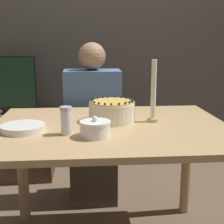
# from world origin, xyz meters

# --- Properties ---
(wall_behind) EXTENTS (8.00, 0.05, 2.60)m
(wall_behind) POSITION_xyz_m (0.00, 1.40, 1.30)
(wall_behind) COLOR #4C4742
(wall_behind) RESTS_ON ground_plane
(dining_table) EXTENTS (1.23, 0.92, 0.75)m
(dining_table) POSITION_xyz_m (0.00, 0.00, 0.63)
(dining_table) COLOR tan
(dining_table) RESTS_ON ground_plane
(cake) EXTENTS (0.25, 0.25, 0.12)m
(cake) POSITION_xyz_m (0.01, 0.08, 0.81)
(cake) COLOR #EFE5CC
(cake) RESTS_ON dining_table
(sugar_bowl) EXTENTS (0.14, 0.14, 0.10)m
(sugar_bowl) POSITION_xyz_m (-0.09, -0.19, 0.79)
(sugar_bowl) COLOR white
(sugar_bowl) RESTS_ON dining_table
(sugar_shaker) EXTENTS (0.06, 0.06, 0.13)m
(sugar_shaker) POSITION_xyz_m (-0.22, -0.14, 0.82)
(sugar_shaker) COLOR white
(sugar_shaker) RESTS_ON dining_table
(plate_stack) EXTENTS (0.21, 0.21, 0.03)m
(plate_stack) POSITION_xyz_m (-0.43, -0.07, 0.77)
(plate_stack) COLOR white
(plate_stack) RESTS_ON dining_table
(candle) EXTENTS (0.06, 0.06, 0.33)m
(candle) POSITION_xyz_m (0.23, 0.06, 0.89)
(candle) COLOR tan
(candle) RESTS_ON dining_table
(person_man_blue_shirt) EXTENTS (0.40, 0.34, 1.17)m
(person_man_blue_shirt) POSITION_xyz_m (-0.08, 0.66, 0.51)
(person_man_blue_shirt) COLOR #473D33
(person_man_blue_shirt) RESTS_ON ground_plane
(side_cabinet) EXTENTS (0.74, 0.43, 0.57)m
(side_cabinet) POSITION_xyz_m (-0.80, 1.14, 0.28)
(side_cabinet) COLOR #4C3828
(side_cabinet) RESTS_ON ground_plane
(tv_monitor) EXTENTS (0.50, 0.10, 0.49)m
(tv_monitor) POSITION_xyz_m (-0.80, 1.14, 0.82)
(tv_monitor) COLOR black
(tv_monitor) RESTS_ON side_cabinet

